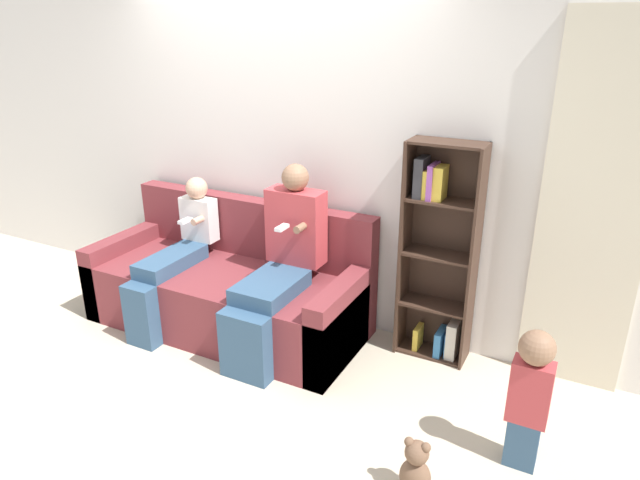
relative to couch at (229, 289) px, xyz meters
The scene contains 9 objects.
ground_plane 0.65m from the couch, 70.04° to the right, with size 14.00×14.00×0.00m, color beige.
back_wall 1.10m from the couch, 67.55° to the left, with size 10.00×0.06×2.55m.
curtain_panel 2.56m from the couch, 10.14° to the left, with size 0.62×0.04×2.30m.
couch is the anchor object (origin of this frame).
adult_seated 0.64m from the couch, 10.19° to the right, with size 0.41×0.84×1.30m.
child_seated 0.48m from the couch, 157.97° to the right, with size 0.28×0.86×1.08m.
toddler_standing 2.31m from the couch, 12.82° to the right, with size 0.20×0.18×0.81m.
bookshelf 1.61m from the couch, 12.86° to the left, with size 0.49×0.25×1.51m.
teddy_bear 2.06m from the couch, 28.02° to the right, with size 0.16×0.13×0.32m.
Camera 1 is at (2.22, -2.60, 2.24)m, focal length 32.00 mm.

